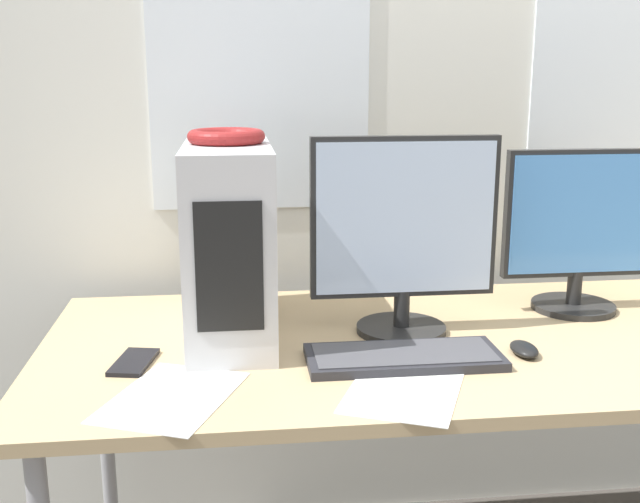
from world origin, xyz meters
name	(u,v)px	position (x,y,z in m)	size (l,w,h in m)	color
wall_back	(448,83)	(0.00, 0.98, 1.35)	(8.00, 0.07, 2.70)	silver
desk	(502,353)	(0.00, 0.42, 0.73)	(2.17, 0.85, 0.77)	tan
pc_tower	(229,240)	(-0.64, 0.52, 1.00)	(0.20, 0.50, 0.45)	silver
headphones	(226,136)	(-0.64, 0.52, 1.24)	(0.18, 0.18, 0.03)	maroon
monitor_main	(404,233)	(-0.24, 0.47, 1.02)	(0.44, 0.22, 0.47)	black
monitor_right_near	(579,229)	(0.25, 0.59, 0.99)	(0.40, 0.22, 0.42)	black
keyboard	(404,357)	(-0.27, 0.28, 0.78)	(0.42, 0.17, 0.02)	#28282D
mouse	(523,349)	(0.00, 0.29, 0.79)	(0.06, 0.10, 0.03)	black
cell_phone	(134,362)	(-0.85, 0.34, 0.78)	(0.10, 0.16, 0.01)	black
paper_sheet_left	(172,397)	(-0.76, 0.16, 0.77)	(0.31, 0.35, 0.00)	white
paper_sheet_front	(405,388)	(-0.30, 0.14, 0.77)	(0.31, 0.36, 0.00)	white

